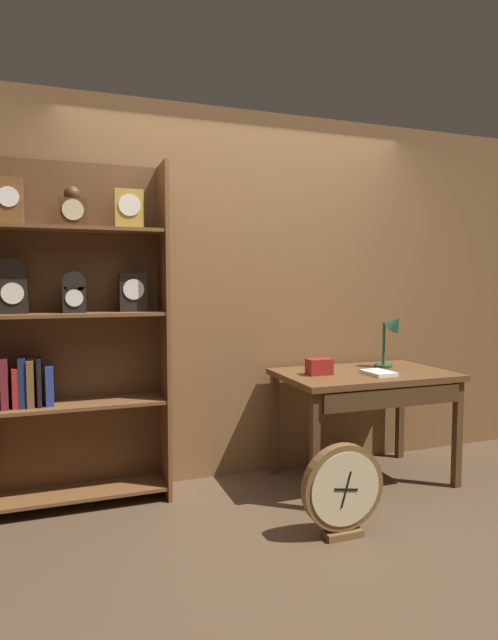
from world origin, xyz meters
TOP-DOWN VIEW (x-y plane):
  - ground_plane at (0.00, 0.00)m, footprint 10.00×10.00m
  - back_wood_panel at (0.00, 1.29)m, footprint 4.80×0.05m
  - bookshelf at (-1.18, 1.11)m, footprint 1.10×0.31m
  - workbench at (0.74, 0.82)m, footprint 1.18×0.74m
  - desk_lamp at (1.02, 0.93)m, footprint 0.21×0.21m
  - toolbox_small at (0.39, 0.86)m, footprint 0.17×0.10m
  - open_repair_manual at (0.77, 0.72)m, footprint 0.17×0.23m
  - round_clock_large at (0.19, 0.17)m, footprint 0.48×0.11m

SIDE VIEW (x-z plane):
  - ground_plane at x=0.00m, z-range 0.00..0.00m
  - round_clock_large at x=0.19m, z-range 0.00..0.52m
  - workbench at x=0.74m, z-range 0.30..1.07m
  - open_repair_manual at x=0.77m, z-range 0.77..0.80m
  - toolbox_small at x=0.39m, z-range 0.77..0.88m
  - desk_lamp at x=1.02m, z-range 0.83..1.23m
  - bookshelf at x=-1.18m, z-range 0.05..2.19m
  - back_wood_panel at x=0.00m, z-range 0.00..2.60m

